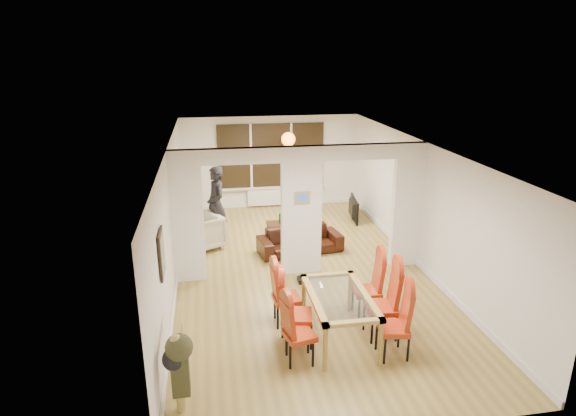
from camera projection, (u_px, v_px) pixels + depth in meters
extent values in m
cube|color=olive|center=(301.00, 271.00, 9.88)|extent=(5.00, 9.00, 0.01)
cube|color=white|center=(301.00, 211.00, 9.47)|extent=(5.00, 0.18, 2.60)
cube|color=black|center=(271.00, 156.00, 13.57)|extent=(3.00, 0.08, 1.80)
cube|color=white|center=(272.00, 197.00, 13.91)|extent=(1.40, 0.08, 0.50)
sphere|color=orange|center=(288.00, 139.00, 12.35)|extent=(0.36, 0.36, 0.36)
cube|color=gray|center=(162.00, 254.00, 6.74)|extent=(0.04, 0.52, 0.67)
cube|color=#4C8CD8|center=(302.00, 198.00, 9.29)|extent=(0.30, 0.03, 0.25)
imported|color=black|center=(300.00, 240.00, 10.77)|extent=(1.95, 1.02, 0.54)
imported|color=beige|center=(201.00, 232.00, 10.93)|extent=(1.14, 1.15, 0.78)
imported|color=black|center=(216.00, 205.00, 11.13)|extent=(0.77, 0.62, 1.83)
imported|color=black|center=(350.00, 209.00, 12.83)|extent=(1.06, 0.28, 0.60)
cylinder|color=#143F19|center=(280.00, 218.00, 11.97)|extent=(0.07, 0.07, 0.27)
imported|color=black|center=(293.00, 223.00, 11.95)|extent=(0.22, 0.22, 0.05)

